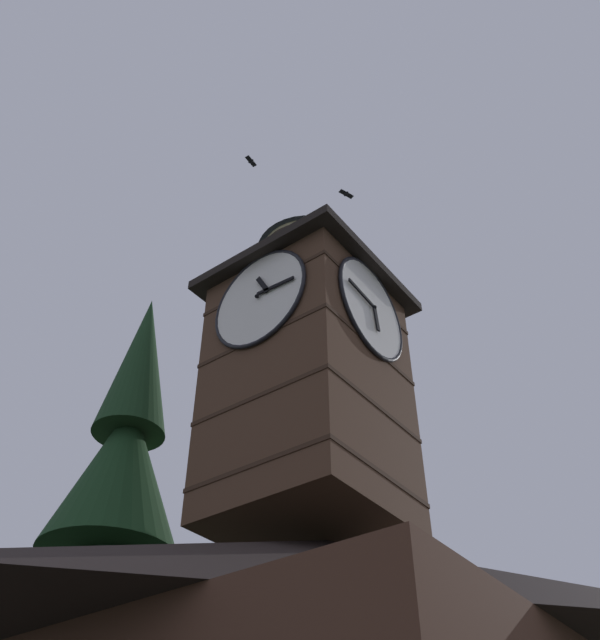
{
  "coord_description": "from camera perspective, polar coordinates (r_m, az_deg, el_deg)",
  "views": [
    {
      "loc": [
        13.37,
        6.45,
        2.19
      ],
      "look_at": [
        2.15,
        -1.99,
        13.88
      ],
      "focal_mm": 39.77,
      "sensor_mm": 36.0,
      "label": 1
    }
  ],
  "objects": [
    {
      "name": "flying_bird_low",
      "position": [
        24.06,
        -3.97,
        12.63
      ],
      "size": [
        0.48,
        0.22,
        0.12
      ],
      "color": "black"
    },
    {
      "name": "flying_bird_high",
      "position": [
        23.4,
        3.74,
        10.09
      ],
      "size": [
        0.53,
        0.3,
        0.12
      ],
      "color": "black"
    },
    {
      "name": "pine_tree_behind",
      "position": [
        15.93,
        -16.43,
        -23.43
      ],
      "size": [
        5.58,
        5.58,
        15.24
      ],
      "color": "#473323",
      "rests_on": "ground_plane"
    },
    {
      "name": "clock_tower",
      "position": [
        17.08,
        0.64,
        -3.97
      ],
      "size": [
        4.39,
        4.39,
        9.27
      ],
      "color": "#4C3323",
      "rests_on": "building_main"
    }
  ]
}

